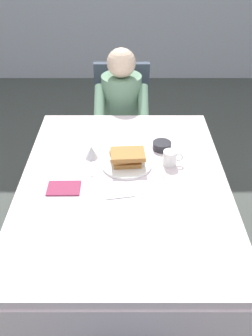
{
  "coord_description": "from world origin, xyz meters",
  "views": [
    {
      "loc": [
        0.01,
        -1.59,
        1.93
      ],
      "look_at": [
        0.01,
        0.04,
        0.79
      ],
      "focal_mm": 40.16,
      "sensor_mm": 36.0,
      "label": 1
    }
  ],
  "objects_px": {
    "breakfast_stack": "(127,157)",
    "syrup_pitcher": "(92,152)",
    "dining_table_main": "(125,193)",
    "diner_person": "(122,108)",
    "bowl_butter": "(163,146)",
    "knife_right_of_plate": "(162,167)",
    "spoon_near_edge": "(121,197)",
    "fork_left_of_plate": "(93,167)",
    "cup_coffee": "(171,158)",
    "plate_breakfast": "(127,164)",
    "chair_diner": "(123,115)"
  },
  "relations": [
    {
      "from": "diner_person",
      "to": "bowl_butter",
      "type": "relative_size",
      "value": 10.18
    },
    {
      "from": "syrup_pitcher",
      "to": "fork_left_of_plate",
      "type": "bearing_deg",
      "value": -83.65
    },
    {
      "from": "breakfast_stack",
      "to": "syrup_pitcher",
      "type": "height_order",
      "value": "breakfast_stack"
    },
    {
      "from": "cup_coffee",
      "to": "knife_right_of_plate",
      "type": "height_order",
      "value": "cup_coffee"
    },
    {
      "from": "dining_table_main",
      "to": "knife_right_of_plate",
      "type": "height_order",
      "value": "knife_right_of_plate"
    },
    {
      "from": "syrup_pitcher",
      "to": "fork_left_of_plate",
      "type": "xyz_separation_m",
      "value": [
        0.01,
        -0.1,
        -0.04
      ]
    },
    {
      "from": "knife_right_of_plate",
      "to": "spoon_near_edge",
      "type": "bearing_deg",
      "value": 137.28
    },
    {
      "from": "diner_person",
      "to": "spoon_near_edge",
      "type": "distance_m",
      "value": 1.16
    },
    {
      "from": "dining_table_main",
      "to": "plate_breakfast",
      "type": "distance_m",
      "value": 0.17
    },
    {
      "from": "spoon_near_edge",
      "to": "knife_right_of_plate",
      "type": "bearing_deg",
      "value": 39.92
    },
    {
      "from": "dining_table_main",
      "to": "diner_person",
      "type": "height_order",
      "value": "diner_person"
    },
    {
      "from": "dining_table_main",
      "to": "fork_left_of_plate",
      "type": "bearing_deg",
      "value": 145.79
    },
    {
      "from": "cup_coffee",
      "to": "fork_left_of_plate",
      "type": "height_order",
      "value": "cup_coffee"
    },
    {
      "from": "chair_diner",
      "to": "syrup_pitcher",
      "type": "bearing_deg",
      "value": 80.24
    },
    {
      "from": "chair_diner",
      "to": "plate_breakfast",
      "type": "distance_m",
      "value": 1.05
    },
    {
      "from": "dining_table_main",
      "to": "bowl_butter",
      "type": "distance_m",
      "value": 0.4
    },
    {
      "from": "syrup_pitcher",
      "to": "spoon_near_edge",
      "type": "distance_m",
      "value": 0.4
    },
    {
      "from": "syrup_pitcher",
      "to": "knife_right_of_plate",
      "type": "distance_m",
      "value": 0.41
    },
    {
      "from": "bowl_butter",
      "to": "breakfast_stack",
      "type": "bearing_deg",
      "value": -140.69
    },
    {
      "from": "breakfast_stack",
      "to": "cup_coffee",
      "type": "bearing_deg",
      "value": 2.12
    },
    {
      "from": "syrup_pitcher",
      "to": "fork_left_of_plate",
      "type": "distance_m",
      "value": 0.11
    },
    {
      "from": "plate_breakfast",
      "to": "fork_left_of_plate",
      "type": "distance_m",
      "value": 0.19
    },
    {
      "from": "dining_table_main",
      "to": "syrup_pitcher",
      "type": "relative_size",
      "value": 19.05
    },
    {
      "from": "dining_table_main",
      "to": "chair_diner",
      "type": "relative_size",
      "value": 1.64
    },
    {
      "from": "diner_person",
      "to": "fork_left_of_plate",
      "type": "xyz_separation_m",
      "value": [
        -0.15,
        -0.9,
        0.07
      ]
    },
    {
      "from": "cup_coffee",
      "to": "chair_diner",
      "type": "bearing_deg",
      "value": 105.34
    },
    {
      "from": "chair_diner",
      "to": "bowl_butter",
      "type": "xyz_separation_m",
      "value": [
        0.25,
        -0.86,
        0.23
      ]
    },
    {
      "from": "plate_breakfast",
      "to": "cup_coffee",
      "type": "height_order",
      "value": "cup_coffee"
    },
    {
      "from": "bowl_butter",
      "to": "syrup_pitcher",
      "type": "relative_size",
      "value": 1.37
    },
    {
      "from": "plate_breakfast",
      "to": "diner_person",
      "type": "bearing_deg",
      "value": 92.46
    },
    {
      "from": "chair_diner",
      "to": "dining_table_main",
      "type": "bearing_deg",
      "value": 91.06
    },
    {
      "from": "dining_table_main",
      "to": "diner_person",
      "type": "xyz_separation_m",
      "value": [
        -0.02,
        1.01,
        0.02
      ]
    },
    {
      "from": "cup_coffee",
      "to": "spoon_near_edge",
      "type": "relative_size",
      "value": 0.75
    },
    {
      "from": "bowl_butter",
      "to": "spoon_near_edge",
      "type": "relative_size",
      "value": 0.73
    },
    {
      "from": "diner_person",
      "to": "cup_coffee",
      "type": "xyz_separation_m",
      "value": [
        0.28,
        -0.86,
        0.11
      ]
    },
    {
      "from": "chair_diner",
      "to": "spoon_near_edge",
      "type": "height_order",
      "value": "chair_diner"
    },
    {
      "from": "cup_coffee",
      "to": "syrup_pitcher",
      "type": "distance_m",
      "value": 0.45
    },
    {
      "from": "knife_right_of_plate",
      "to": "spoon_near_edge",
      "type": "relative_size",
      "value": 1.33
    },
    {
      "from": "bowl_butter",
      "to": "spoon_near_edge",
      "type": "distance_m",
      "value": 0.52
    },
    {
      "from": "syrup_pitcher",
      "to": "dining_table_main",
      "type": "bearing_deg",
      "value": -49.7
    },
    {
      "from": "breakfast_stack",
      "to": "bowl_butter",
      "type": "relative_size",
      "value": 1.83
    },
    {
      "from": "chair_diner",
      "to": "fork_left_of_plate",
      "type": "distance_m",
      "value": 1.08
    },
    {
      "from": "breakfast_stack",
      "to": "diner_person",
      "type": "bearing_deg",
      "value": 92.46
    },
    {
      "from": "dining_table_main",
      "to": "bowl_butter",
      "type": "height_order",
      "value": "bowl_butter"
    },
    {
      "from": "syrup_pitcher",
      "to": "plate_breakfast",
      "type": "bearing_deg",
      "value": -21.71
    },
    {
      "from": "syrup_pitcher",
      "to": "spoon_near_edge",
      "type": "xyz_separation_m",
      "value": [
        0.17,
        -0.36,
        -0.04
      ]
    },
    {
      "from": "chair_diner",
      "to": "plate_breakfast",
      "type": "height_order",
      "value": "chair_diner"
    },
    {
      "from": "cup_coffee",
      "to": "plate_breakfast",
      "type": "bearing_deg",
      "value": -177.36
    },
    {
      "from": "plate_breakfast",
      "to": "syrup_pitcher",
      "type": "xyz_separation_m",
      "value": [
        -0.2,
        0.08,
        0.03
      ]
    },
    {
      "from": "diner_person",
      "to": "spoon_near_edge",
      "type": "relative_size",
      "value": 7.47
    }
  ]
}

